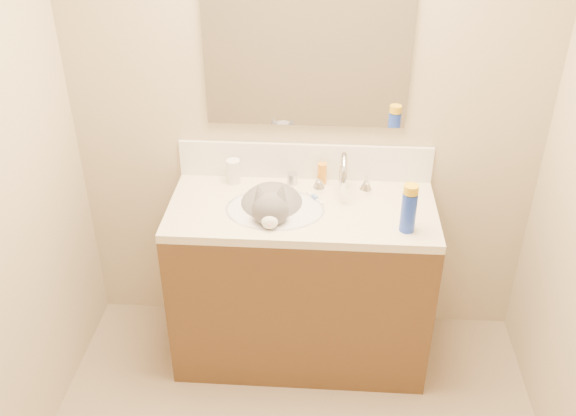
# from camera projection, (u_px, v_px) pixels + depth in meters

# --- Properties ---
(room_shell) EXTENTS (2.24, 2.54, 2.52)m
(room_shell) POSITION_uv_depth(u_px,v_px,m) (287.00, 197.00, 1.71)
(room_shell) COLOR #BAA98A
(room_shell) RESTS_ON ground
(vanity_cabinet) EXTENTS (1.20, 0.55, 0.82)m
(vanity_cabinet) POSITION_uv_depth(u_px,v_px,m) (301.00, 285.00, 3.10)
(vanity_cabinet) COLOR #53371C
(vanity_cabinet) RESTS_ON ground
(counter_slab) EXTENTS (1.20, 0.55, 0.04)m
(counter_slab) POSITION_uv_depth(u_px,v_px,m) (302.00, 210.00, 2.88)
(counter_slab) COLOR beige
(counter_slab) RESTS_ON vanity_cabinet
(basin) EXTENTS (0.45, 0.36, 0.14)m
(basin) POSITION_uv_depth(u_px,v_px,m) (275.00, 222.00, 2.89)
(basin) COLOR silver
(basin) RESTS_ON vanity_cabinet
(faucet) EXTENTS (0.28, 0.20, 0.21)m
(faucet) POSITION_uv_depth(u_px,v_px,m) (343.00, 176.00, 2.93)
(faucet) COLOR silver
(faucet) RESTS_ON counter_slab
(cat) EXTENTS (0.36, 0.43, 0.33)m
(cat) POSITION_uv_depth(u_px,v_px,m) (272.00, 210.00, 2.89)
(cat) COLOR #595659
(cat) RESTS_ON basin
(backsplash) EXTENTS (1.20, 0.02, 0.18)m
(backsplash) POSITION_uv_depth(u_px,v_px,m) (305.00, 161.00, 3.04)
(backsplash) COLOR white
(backsplash) RESTS_ON counter_slab
(mirror) EXTENTS (0.90, 0.02, 0.80)m
(mirror) POSITION_uv_depth(u_px,v_px,m) (307.00, 39.00, 2.73)
(mirror) COLOR white
(mirror) RESTS_ON room_shell
(pill_bottle) EXTENTS (0.08, 0.08, 0.12)m
(pill_bottle) POSITION_uv_depth(u_px,v_px,m) (233.00, 171.00, 3.02)
(pill_bottle) COLOR white
(pill_bottle) RESTS_ON counter_slab
(pill_label) EXTENTS (0.07, 0.07, 0.04)m
(pill_label) POSITION_uv_depth(u_px,v_px,m) (234.00, 174.00, 3.03)
(pill_label) COLOR orange
(pill_label) RESTS_ON pill_bottle
(silver_jar) EXTENTS (0.05, 0.05, 0.06)m
(silver_jar) POSITION_uv_depth(u_px,v_px,m) (292.00, 178.00, 3.03)
(silver_jar) COLOR #B7B7BC
(silver_jar) RESTS_ON counter_slab
(amber_bottle) EXTENTS (0.05, 0.05, 0.11)m
(amber_bottle) POSITION_uv_depth(u_px,v_px,m) (322.00, 174.00, 3.02)
(amber_bottle) COLOR orange
(amber_bottle) RESTS_ON counter_slab
(toothbrush) EXTENTS (0.08, 0.11, 0.01)m
(toothbrush) POSITION_uv_depth(u_px,v_px,m) (315.00, 198.00, 2.92)
(toothbrush) COLOR white
(toothbrush) RESTS_ON counter_slab
(toothbrush_head) EXTENTS (0.03, 0.04, 0.02)m
(toothbrush_head) POSITION_uv_depth(u_px,v_px,m) (315.00, 197.00, 2.92)
(toothbrush_head) COLOR #678EDB
(toothbrush_head) RESTS_ON counter_slab
(spray_can) EXTENTS (0.08, 0.08, 0.18)m
(spray_can) POSITION_uv_depth(u_px,v_px,m) (408.00, 212.00, 2.66)
(spray_can) COLOR #1B39C0
(spray_can) RESTS_ON counter_slab
(spray_cap) EXTENTS (0.08, 0.08, 0.04)m
(spray_cap) POSITION_uv_depth(u_px,v_px,m) (411.00, 189.00, 2.60)
(spray_cap) COLOR gold
(spray_cap) RESTS_ON spray_can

